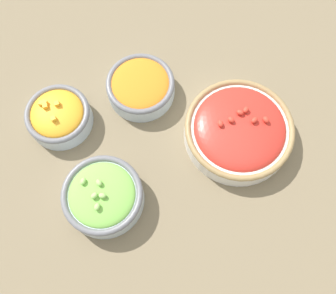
{
  "coord_description": "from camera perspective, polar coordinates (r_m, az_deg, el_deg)",
  "views": [
    {
      "loc": [
        -0.08,
        -0.23,
        0.71
      ],
      "look_at": [
        0.0,
        0.0,
        0.03
      ],
      "focal_mm": 40.0,
      "sensor_mm": 36.0,
      "label": 1
    }
  ],
  "objects": [
    {
      "name": "bowl_lettuce",
      "position": [
        0.7,
        -9.87,
        -7.37
      ],
      "size": [
        0.15,
        0.15,
        0.07
      ],
      "color": "#B2C1CC",
      "rests_on": "ground_plane"
    },
    {
      "name": "bowl_squash",
      "position": [
        0.78,
        -16.35,
        4.6
      ],
      "size": [
        0.13,
        0.13,
        0.06
      ],
      "color": "#B2C1CC",
      "rests_on": "ground_plane"
    },
    {
      "name": "bowl_cherry_tomatoes",
      "position": [
        0.75,
        10.74,
        2.55
      ],
      "size": [
        0.21,
        0.21,
        0.07
      ],
      "color": "silver",
      "rests_on": "ground_plane"
    },
    {
      "name": "ground_plane",
      "position": [
        0.75,
        0.0,
        -0.79
      ],
      "size": [
        3.0,
        3.0,
        0.0
      ],
      "primitive_type": "plane",
      "color": "#75664C"
    },
    {
      "name": "bowl_carrots",
      "position": [
        0.78,
        -4.19,
        9.23
      ],
      "size": [
        0.14,
        0.14,
        0.05
      ],
      "color": "#B2C1CC",
      "rests_on": "ground_plane"
    }
  ]
}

